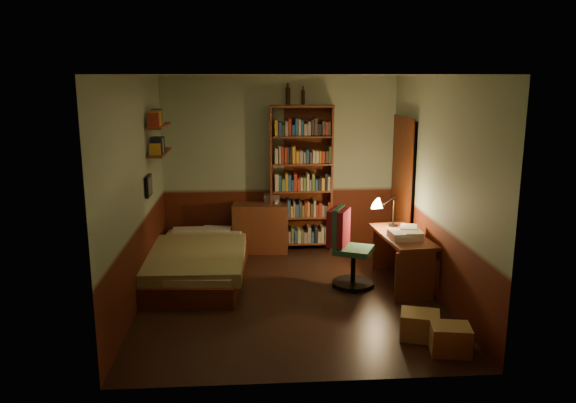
{
  "coord_description": "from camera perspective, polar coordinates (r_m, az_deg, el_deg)",
  "views": [
    {
      "loc": [
        -0.48,
        -6.37,
        2.59
      ],
      "look_at": [
        0.0,
        0.25,
        1.1
      ],
      "focal_mm": 35.0,
      "sensor_mm": 36.0,
      "label": 1
    }
  ],
  "objects": [
    {
      "name": "doorway",
      "position": [
        8.13,
        11.63,
        1.12
      ],
      "size": [
        0.06,
        0.9,
        2.0
      ],
      "primitive_type": "cube",
      "color": "black",
      "rests_on": "ground"
    },
    {
      "name": "wall_right",
      "position": [
        6.87,
        14.96,
        1.4
      ],
      "size": [
        0.02,
        4.0,
        2.6
      ],
      "primitive_type": "cube",
      "color": "gray",
      "rests_on": "ground"
    },
    {
      "name": "desk",
      "position": [
        7.27,
        11.43,
        -5.78
      ],
      "size": [
        0.6,
        1.25,
        0.65
      ],
      "primitive_type": "cube",
      "rotation": [
        0.0,
        0.0,
        0.09
      ],
      "color": "#5E2E1A",
      "rests_on": "ground"
    },
    {
      "name": "door_trim",
      "position": [
        8.12,
        11.39,
        1.11
      ],
      "size": [
        0.02,
        0.98,
        2.08
      ],
      "primitive_type": "cube",
      "color": "#4A1D0B",
      "rests_on": "ground"
    },
    {
      "name": "bottle_right",
      "position": [
        8.37,
        1.54,
        10.52
      ],
      "size": [
        0.07,
        0.07,
        0.21
      ],
      "primitive_type": "cylinder",
      "rotation": [
        0.0,
        0.0,
        0.33
      ],
      "color": "black",
      "rests_on": "bookshelf"
    },
    {
      "name": "bookshelf",
      "position": [
        8.39,
        1.41,
        2.33
      ],
      "size": [
        0.96,
        0.38,
        2.17
      ],
      "primitive_type": "cube",
      "rotation": [
        0.0,
        0.0,
        -0.1
      ],
      "color": "#5E2E1A",
      "rests_on": "ground"
    },
    {
      "name": "wall_shelf_upper",
      "position": [
        7.59,
        -13.04,
        7.49
      ],
      "size": [
        0.2,
        0.9,
        0.03
      ],
      "primitive_type": "cube",
      "color": "#5E2E1A",
      "rests_on": "wall_left"
    },
    {
      "name": "cardboard_box_b",
      "position": [
        5.93,
        13.24,
        -12.14
      ],
      "size": [
        0.46,
        0.41,
        0.27
      ],
      "primitive_type": "cube",
      "rotation": [
        0.0,
        0.0,
        -0.3
      ],
      "color": "#9E844D",
      "rests_on": "ground"
    },
    {
      "name": "bottle_left",
      "position": [
        8.35,
        -0.0,
        10.66
      ],
      "size": [
        0.07,
        0.07,
        0.25
      ],
      "primitive_type": "cylinder",
      "rotation": [
        0.0,
        0.0,
        0.01
      ],
      "color": "black",
      "rests_on": "bookshelf"
    },
    {
      "name": "wall_front",
      "position": [
        4.57,
        2.05,
        -3.74
      ],
      "size": [
        3.5,
        0.02,
        2.6
      ],
      "primitive_type": "cube",
      "color": "gray",
      "rests_on": "ground"
    },
    {
      "name": "framed_picture",
      "position": [
        7.2,
        -13.99,
        1.56
      ],
      "size": [
        0.04,
        0.32,
        0.26
      ],
      "primitive_type": "cube",
      "color": "black",
      "rests_on": "wall_left"
    },
    {
      "name": "cardboard_box_a",
      "position": [
        5.72,
        16.16,
        -13.28
      ],
      "size": [
        0.41,
        0.36,
        0.28
      ],
      "primitive_type": "cube",
      "rotation": [
        0.0,
        0.0,
        -0.18
      ],
      "color": "#9E844D",
      "rests_on": "ground"
    },
    {
      "name": "office_chair",
      "position": [
        7.05,
        6.68,
        -4.86
      ],
      "size": [
        0.61,
        0.58,
        0.96
      ],
      "primitive_type": "cube",
      "rotation": [
        0.0,
        0.0,
        -0.42
      ],
      "color": "#315F42",
      "rests_on": "ground"
    },
    {
      "name": "wall_left",
      "position": [
        6.62,
        -15.21,
        0.98
      ],
      "size": [
        0.02,
        4.0,
        2.6
      ],
      "primitive_type": "cube",
      "color": "gray",
      "rests_on": "ground"
    },
    {
      "name": "ceiling",
      "position": [
        6.39,
        0.17,
        12.84
      ],
      "size": [
        3.5,
        4.0,
        0.02
      ],
      "primitive_type": "cube",
      "color": "silver",
      "rests_on": "wall_back"
    },
    {
      "name": "desk_lamp",
      "position": [
        7.5,
        10.68,
        -0.55
      ],
      "size": [
        0.16,
        0.16,
        0.52
      ],
      "primitive_type": "cone",
      "rotation": [
        0.0,
        0.0,
        0.03
      ],
      "color": "black",
      "rests_on": "desk"
    },
    {
      "name": "dresser",
      "position": [
        8.43,
        -2.79,
        -2.67
      ],
      "size": [
        0.85,
        0.48,
        0.73
      ],
      "primitive_type": "cube",
      "rotation": [
        0.0,
        0.0,
        -0.09
      ],
      "color": "#5E2E1A",
      "rests_on": "ground"
    },
    {
      "name": "wall_back",
      "position": [
        8.49,
        -0.86,
        3.91
      ],
      "size": [
        3.5,
        0.02,
        2.6
      ],
      "primitive_type": "cube",
      "color": "gray",
      "rests_on": "ground"
    },
    {
      "name": "wall_shelf_lower",
      "position": [
        7.62,
        -12.91,
        4.87
      ],
      "size": [
        0.2,
        0.9,
        0.03
      ],
      "primitive_type": "cube",
      "color": "#5E2E1A",
      "rests_on": "wall_left"
    },
    {
      "name": "red_jacket",
      "position": [
        6.63,
        5.14,
        0.38
      ],
      "size": [
        0.31,
        0.43,
        0.46
      ],
      "primitive_type": "cube",
      "rotation": [
        0.0,
        0.0,
        -0.28
      ],
      "color": "maroon",
      "rests_on": "office_chair"
    },
    {
      "name": "paper_stack",
      "position": [
        7.18,
        12.14,
        -2.89
      ],
      "size": [
        0.27,
        0.32,
        0.11
      ],
      "primitive_type": "cube",
      "rotation": [
        0.0,
        0.0,
        -0.31
      ],
      "color": "silver",
      "rests_on": "desk"
    },
    {
      "name": "mini_stereo",
      "position": [
        8.46,
        -1.67,
        0.36
      ],
      "size": [
        0.24,
        0.19,
        0.13
      ],
      "primitive_type": "cube",
      "rotation": [
        0.0,
        0.0,
        -0.06
      ],
      "color": "#B2B2B7",
      "rests_on": "dresser"
    },
    {
      "name": "floor",
      "position": [
        6.89,
        0.15,
        -9.5
      ],
      "size": [
        3.5,
        4.0,
        0.02
      ],
      "primitive_type": "cube",
      "color": "black",
      "rests_on": "ground"
    },
    {
      "name": "bed",
      "position": [
        7.5,
        -9.35,
        -5.02
      ],
      "size": [
        1.38,
        2.34,
        0.67
      ],
      "primitive_type": "cube",
      "rotation": [
        0.0,
        0.0,
        -0.08
      ],
      "color": "olive",
      "rests_on": "ground"
    }
  ]
}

